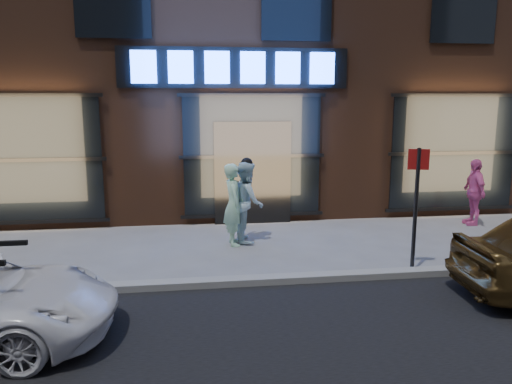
# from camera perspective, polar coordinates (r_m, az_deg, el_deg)

# --- Properties ---
(ground) EXTENTS (90.00, 90.00, 0.00)m
(ground) POSITION_cam_1_polar(r_m,az_deg,el_deg) (8.23, 3.23, -10.30)
(ground) COLOR slate
(ground) RESTS_ON ground
(curb) EXTENTS (60.00, 0.25, 0.12)m
(curb) POSITION_cam_1_polar(r_m,az_deg,el_deg) (8.20, 3.23, -9.91)
(curb) COLOR gray
(curb) RESTS_ON ground
(storefront_building) EXTENTS (30.20, 8.28, 10.30)m
(storefront_building) POSITION_cam_1_polar(r_m,az_deg,el_deg) (15.74, -2.44, 18.83)
(storefront_building) COLOR #54301E
(storefront_building) RESTS_ON ground
(man_bowtie) EXTENTS (0.45, 0.64, 1.66)m
(man_bowtie) POSITION_cam_1_polar(r_m,az_deg,el_deg) (10.04, -2.60, -1.44)
(man_bowtie) COLOR #B4EDC2
(man_bowtie) RESTS_ON ground
(man_cap) EXTENTS (0.67, 0.85, 1.68)m
(man_cap) POSITION_cam_1_polar(r_m,az_deg,el_deg) (10.29, -1.06, -1.08)
(man_cap) COLOR white
(man_cap) RESTS_ON ground
(passerby) EXTENTS (0.46, 0.94, 1.55)m
(passerby) POSITION_cam_1_polar(r_m,az_deg,el_deg) (12.70, 23.65, 0.00)
(passerby) COLOR pink
(passerby) RESTS_ON ground
(sign_post) EXTENTS (0.34, 0.12, 2.14)m
(sign_post) POSITION_cam_1_polar(r_m,az_deg,el_deg) (8.75, 17.84, -0.70)
(sign_post) COLOR #262628
(sign_post) RESTS_ON ground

